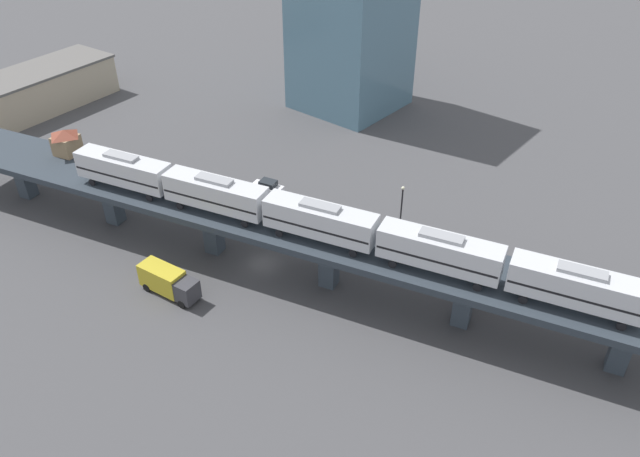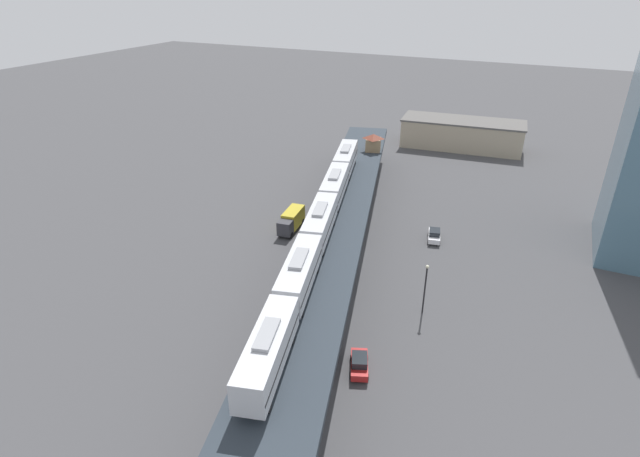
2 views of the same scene
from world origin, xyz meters
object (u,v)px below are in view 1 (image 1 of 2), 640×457
(subway_train, at_px, (320,220))
(office_tower, at_px, (352,0))
(street_car_red, at_px, (480,285))
(street_lamp, at_px, (401,207))
(street_car_white, at_px, (268,187))
(signal_hut, at_px, (66,141))
(warehouse_building, at_px, (33,92))
(delivery_truck, at_px, (168,281))

(subway_train, distance_m, office_tower, 51.53)
(street_car_red, bearing_deg, street_lamp, 75.08)
(street_car_red, bearing_deg, street_car_white, 89.82)
(street_car_red, relative_size, office_tower, 0.13)
(street_car_red, bearing_deg, signal_hut, 108.75)
(subway_train, bearing_deg, street_car_white, 59.08)
(subway_train, height_order, warehouse_building, subway_train)
(subway_train, xyz_separation_m, signal_hut, (-6.20, 37.41, -0.74))
(signal_hut, height_order, office_tower, office_tower)
(office_tower, bearing_deg, signal_hut, 169.43)
(street_car_white, bearing_deg, delivery_truck, -163.81)
(street_lamp, distance_m, office_tower, 42.43)
(office_tower, bearing_deg, delivery_truck, -163.15)
(signal_hut, bearing_deg, street_car_white, -46.93)
(office_tower, bearing_deg, subway_train, -146.02)
(street_car_white, bearing_deg, office_tower, 17.32)
(delivery_truck, height_order, warehouse_building, warehouse_building)
(warehouse_building, bearing_deg, subway_train, -94.50)
(signal_hut, distance_m, street_lamp, 43.68)
(street_car_white, relative_size, office_tower, 0.13)
(subway_train, xyz_separation_m, street_lamp, (14.58, -0.74, -5.26))
(signal_hut, height_order, street_lamp, signal_hut)
(signal_hut, xyz_separation_m, delivery_truck, (-4.85, -25.12, -6.87))
(street_car_red, xyz_separation_m, street_lamp, (3.45, 12.93, 3.17))
(street_lamp, relative_size, office_tower, 0.19)
(street_car_red, xyz_separation_m, delivery_truck, (-22.19, 25.96, 0.82))
(signal_hut, distance_m, street_car_red, 54.50)
(subway_train, relative_size, street_car_white, 12.98)
(street_lamp, bearing_deg, delivery_truck, 153.06)
(street_car_white, xyz_separation_m, warehouse_building, (-5.83, 49.93, 2.47))
(delivery_truck, relative_size, warehouse_building, 0.25)
(delivery_truck, relative_size, office_tower, 0.21)
(street_lamp, relative_size, warehouse_building, 0.24)
(warehouse_building, height_order, office_tower, office_tower)
(street_car_white, relative_size, warehouse_building, 0.16)
(delivery_truck, distance_m, street_lamp, 28.85)
(street_car_white, distance_m, warehouse_building, 50.33)
(delivery_truck, height_order, street_lamp, street_lamp)
(street_car_red, height_order, street_lamp, street_lamp)
(street_car_red, relative_size, street_car_white, 1.01)
(warehouse_building, bearing_deg, delivery_truck, -106.27)
(subway_train, bearing_deg, office_tower, 33.98)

